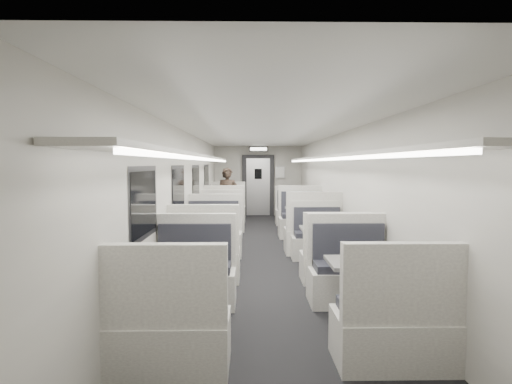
{
  "coord_description": "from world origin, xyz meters",
  "views": [
    {
      "loc": [
        -0.29,
        -7.74,
        1.8
      ],
      "look_at": [
        -0.14,
        1.83,
        1.12
      ],
      "focal_mm": 28.0,
      "sensor_mm": 36.0,
      "label": 1
    }
  ],
  "objects_px": {
    "booth_left_a": "(225,212)",
    "booth_right_d": "(368,294)",
    "passenger": "(228,198)",
    "booth_right_a": "(296,215)",
    "booth_left_c": "(209,244)",
    "booth_left_d": "(184,295)",
    "vestibule_door": "(258,186)",
    "booth_right_b": "(308,226)",
    "booth_right_c": "(325,247)",
    "booth_left_b": "(218,226)",
    "exit_sign": "(258,149)"
  },
  "relations": [
    {
      "from": "booth_right_b",
      "to": "booth_right_d",
      "type": "xyz_separation_m",
      "value": [
        0.0,
        -4.54,
        -0.04
      ]
    },
    {
      "from": "booth_left_d",
      "to": "vestibule_door",
      "type": "height_order",
      "value": "vestibule_door"
    },
    {
      "from": "booth_left_d",
      "to": "booth_left_a",
      "type": "bearing_deg",
      "value": 90.0
    },
    {
      "from": "booth_right_a",
      "to": "vestibule_door",
      "type": "bearing_deg",
      "value": 110.03
    },
    {
      "from": "exit_sign",
      "to": "vestibule_door",
      "type": "bearing_deg",
      "value": 90.0
    },
    {
      "from": "booth_left_a",
      "to": "booth_right_c",
      "type": "height_order",
      "value": "booth_left_a"
    },
    {
      "from": "vestibule_door",
      "to": "booth_right_c",
      "type": "bearing_deg",
      "value": -81.81
    },
    {
      "from": "booth_left_b",
      "to": "booth_right_c",
      "type": "bearing_deg",
      "value": -48.39
    },
    {
      "from": "booth_right_d",
      "to": "vestibule_door",
      "type": "relative_size",
      "value": 1.02
    },
    {
      "from": "booth_right_a",
      "to": "passenger",
      "type": "relative_size",
      "value": 1.25
    },
    {
      "from": "booth_left_d",
      "to": "booth_right_a",
      "type": "height_order",
      "value": "booth_left_d"
    },
    {
      "from": "booth_left_d",
      "to": "exit_sign",
      "type": "bearing_deg",
      "value": 83.65
    },
    {
      "from": "booth_left_a",
      "to": "booth_right_a",
      "type": "distance_m",
      "value": 2.06
    },
    {
      "from": "booth_left_d",
      "to": "booth_right_d",
      "type": "height_order",
      "value": "booth_left_d"
    },
    {
      "from": "booth_right_a",
      "to": "booth_right_c",
      "type": "relative_size",
      "value": 1.04
    },
    {
      "from": "booth_left_c",
      "to": "passenger",
      "type": "height_order",
      "value": "passenger"
    },
    {
      "from": "passenger",
      "to": "booth_right_a",
      "type": "bearing_deg",
      "value": -6.5
    },
    {
      "from": "booth_left_d",
      "to": "passenger",
      "type": "distance_m",
      "value": 6.97
    },
    {
      "from": "booth_left_b",
      "to": "booth_right_d",
      "type": "height_order",
      "value": "booth_left_b"
    },
    {
      "from": "booth_left_d",
      "to": "booth_right_a",
      "type": "distance_m",
      "value": 7.02
    },
    {
      "from": "booth_right_b",
      "to": "exit_sign",
      "type": "relative_size",
      "value": 3.78
    },
    {
      "from": "booth_right_c",
      "to": "booth_right_d",
      "type": "bearing_deg",
      "value": -90.0
    },
    {
      "from": "booth_left_a",
      "to": "booth_right_d",
      "type": "distance_m",
      "value": 7.47
    },
    {
      "from": "booth_left_c",
      "to": "passenger",
      "type": "relative_size",
      "value": 1.32
    },
    {
      "from": "booth_left_b",
      "to": "booth_right_c",
      "type": "relative_size",
      "value": 1.06
    },
    {
      "from": "booth_left_c",
      "to": "booth_right_c",
      "type": "relative_size",
      "value": 1.1
    },
    {
      "from": "booth_right_b",
      "to": "vestibule_door",
      "type": "relative_size",
      "value": 1.12
    },
    {
      "from": "booth_left_c",
      "to": "passenger",
      "type": "bearing_deg",
      "value": 88.77
    },
    {
      "from": "booth_left_d",
      "to": "booth_left_b",
      "type": "bearing_deg",
      "value": 90.0
    },
    {
      "from": "booth_right_d",
      "to": "passenger",
      "type": "bearing_deg",
      "value": 105.4
    },
    {
      "from": "booth_right_b",
      "to": "booth_right_d",
      "type": "height_order",
      "value": "booth_right_b"
    },
    {
      "from": "booth_left_c",
      "to": "vestibule_door",
      "type": "distance_m",
      "value": 6.9
    },
    {
      "from": "booth_left_c",
      "to": "booth_right_a",
      "type": "height_order",
      "value": "booth_left_c"
    },
    {
      "from": "booth_left_b",
      "to": "passenger",
      "type": "bearing_deg",
      "value": 87.6
    },
    {
      "from": "booth_right_c",
      "to": "booth_left_a",
      "type": "bearing_deg",
      "value": 113.03
    },
    {
      "from": "booth_left_a",
      "to": "booth_left_b",
      "type": "height_order",
      "value": "booth_left_a"
    },
    {
      "from": "booth_right_c",
      "to": "booth_right_b",
      "type": "bearing_deg",
      "value": 90.0
    },
    {
      "from": "booth_left_a",
      "to": "booth_right_a",
      "type": "height_order",
      "value": "booth_left_a"
    },
    {
      "from": "booth_left_a",
      "to": "booth_right_a",
      "type": "bearing_deg",
      "value": -13.95
    },
    {
      "from": "booth_left_b",
      "to": "exit_sign",
      "type": "distance_m",
      "value": 4.72
    },
    {
      "from": "booth_left_b",
      "to": "vestibule_door",
      "type": "height_order",
      "value": "vestibule_door"
    },
    {
      "from": "passenger",
      "to": "vestibule_door",
      "type": "bearing_deg",
      "value": 70.44
    },
    {
      "from": "booth_left_b",
      "to": "booth_left_c",
      "type": "distance_m",
      "value": 2.1
    },
    {
      "from": "booth_left_b",
      "to": "booth_right_c",
      "type": "height_order",
      "value": "booth_left_b"
    },
    {
      "from": "booth_left_a",
      "to": "passenger",
      "type": "relative_size",
      "value": 1.36
    },
    {
      "from": "booth_left_c",
      "to": "booth_right_d",
      "type": "xyz_separation_m",
      "value": [
        2.0,
        -2.65,
        -0.02
      ]
    },
    {
      "from": "booth_left_b",
      "to": "booth_right_b",
      "type": "xyz_separation_m",
      "value": [
        2.0,
        -0.2,
        0.04
      ]
    },
    {
      "from": "vestibule_door",
      "to": "booth_right_a",
      "type": "bearing_deg",
      "value": -69.97
    },
    {
      "from": "booth_right_a",
      "to": "booth_left_a",
      "type": "bearing_deg",
      "value": 166.05
    },
    {
      "from": "passenger",
      "to": "booth_right_d",
      "type": "bearing_deg",
      "value": -74.29
    }
  ]
}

